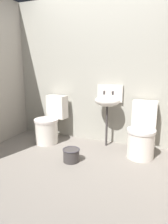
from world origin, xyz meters
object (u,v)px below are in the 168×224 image
Objects in this scene: toilet_left at (50,123)px; sink at (108,100)px; toilet_right at (142,134)px; bucket at (71,155)px.

sink reaches higher than toilet_left.
sink is at bearing -16.93° from toilet_right.
toilet_right is 0.74m from sink.
toilet_left is 0.90m from bucket.
toilet_right reaches higher than bucket.
toilet_right is 0.79× the size of sink.
toilet_left is 0.79× the size of sink.
toilet_right is (1.54, -0.00, 0.00)m from toilet_left.
sink is 4.14× the size of bucket.
bucket is at bearing 149.37° from toilet_left.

